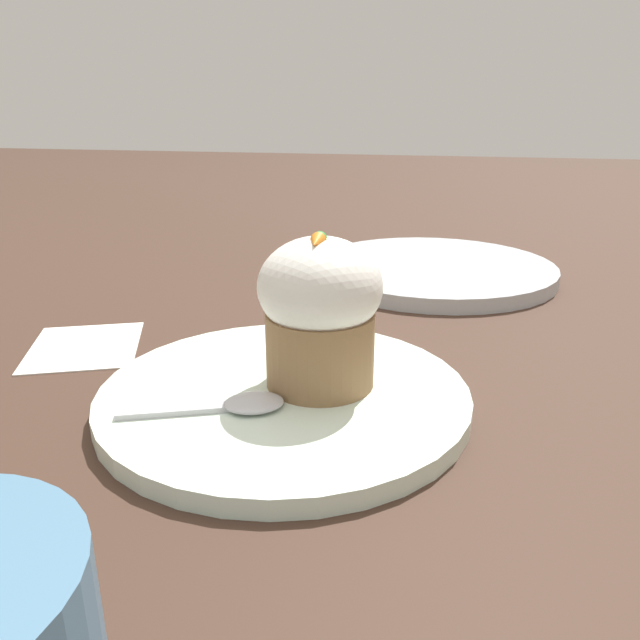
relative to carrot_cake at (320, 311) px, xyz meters
The scene contains 6 objects.
ground_plane 0.07m from the carrot_cake, 62.43° to the right, with size 4.00×4.00×0.00m, color #3D281E.
dessert_plate 0.07m from the carrot_cake, 62.43° to the right, with size 0.26×0.26×0.01m.
carrot_cake is the anchor object (origin of this frame).
spoon 0.08m from the carrot_cake, 43.65° to the right, with size 0.06×0.11×0.01m.
side_plate 0.36m from the carrot_cake, 168.83° to the left, with size 0.29×0.29×0.02m.
paper_napkin 0.24m from the carrot_cake, 104.47° to the right, with size 0.13×0.12×0.00m.
Camera 1 is at (0.38, 0.10, 0.20)m, focal length 35.00 mm.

